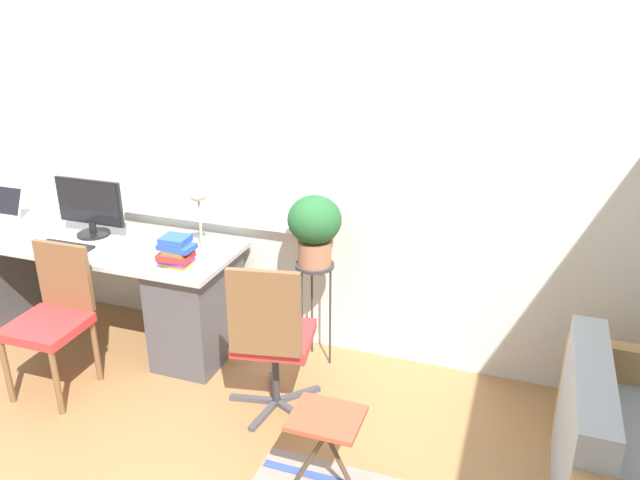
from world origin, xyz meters
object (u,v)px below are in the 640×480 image
desk_lamp (199,209)px  office_chair_swivel (271,337)px  folding_stool (326,425)px  mouse (100,251)px  desk_chair_wooden (53,316)px  plant_stand (315,278)px  book_stack (176,252)px  monitor (90,207)px  keyboard (64,247)px  couch_loveseat (638,473)px  potted_plant (315,225)px

desk_lamp → office_chair_swivel: desk_lamp is taller
desk_lamp → folding_stool: (1.15, -0.94, -0.62)m
mouse → desk_chair_wooden: size_ratio=0.06×
desk_lamp → plant_stand: desk_lamp is taller
book_stack → office_chair_swivel: 0.80m
monitor → book_stack: size_ratio=2.19×
plant_stand → monitor: bearing=-176.1°
mouse → desk_chair_wooden: (-0.06, -0.42, -0.25)m
book_stack → keyboard: bearing=-179.7°
desk_chair_wooden → keyboard: bearing=116.8°
desk_lamp → couch_loveseat: bearing=-14.7°
keyboard → plant_stand: 1.63m
monitor → desk_lamp: (0.83, -0.00, 0.09)m
desk_lamp → desk_chair_wooden: desk_lamp is taller
monitor → keyboard: 0.32m
desk_chair_wooden → folding_stool: bearing=-9.8°
keyboard → plant_stand: (1.58, 0.36, -0.13)m
monitor → potted_plant: (1.55, 0.10, 0.03)m
mouse → desk_chair_wooden: 0.49m
plant_stand → desk_chair_wooden: bearing=-150.7°
potted_plant → folding_stool: bearing=-67.4°
desk_chair_wooden → mouse: bearing=81.2°
mouse → office_chair_swivel: size_ratio=0.06×
monitor → couch_loveseat: 3.48m
office_chair_swivel → potted_plant: (0.04, 0.58, 0.45)m
book_stack → desk_lamp: bearing=83.8°
book_stack → folding_stool: (1.18, -0.68, -0.44)m
monitor → keyboard: monitor is taller
mouse → folding_stool: bearing=-21.8°
desk_lamp → folding_stool: size_ratio=0.94×
book_stack → potted_plant: 0.84m
monitor → mouse: size_ratio=8.71×
keyboard → folding_stool: (2.01, -0.68, -0.35)m
plant_stand → potted_plant: potted_plant is taller
keyboard → couch_loveseat: couch_loveseat is taller
mouse → book_stack: bearing=-1.2°
desk_lamp → plant_stand: (0.72, 0.11, -0.41)m
monitor → folding_stool: (1.98, -0.94, -0.54)m
couch_loveseat → plant_stand: (-1.81, 0.77, 0.32)m
potted_plant → monitor: bearing=-176.1°
desk_chair_wooden → potted_plant: potted_plant is taller
couch_loveseat → potted_plant: size_ratio=2.58×
desk_lamp → potted_plant: 0.73m
monitor → potted_plant: bearing=3.9°
keyboard → desk_chair_wooden: desk_chair_wooden is taller
mouse → couch_loveseat: 3.18m
desk_chair_wooden → folding_stool: (1.80, -0.28, -0.10)m
desk_chair_wooden → plant_stand: (1.37, 0.77, 0.12)m
keyboard → office_chair_swivel: office_chair_swivel is taller
desk_chair_wooden → folding_stool: size_ratio=2.03×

